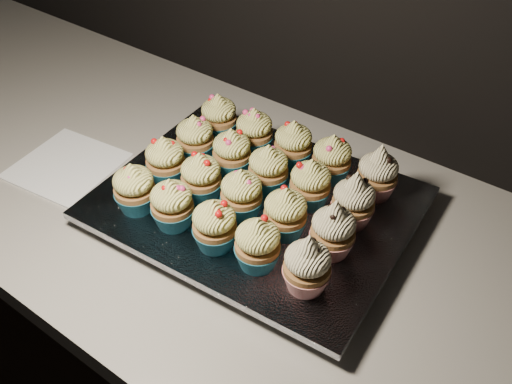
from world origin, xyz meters
TOP-DOWN VIEW (x-y plane):
  - cabinet at (0.00, 1.70)m, footprint 2.40×0.60m
  - worktop at (0.00, 1.70)m, footprint 2.44×0.64m
  - napkin at (-0.15, 1.61)m, footprint 0.18×0.18m
  - baking_tray at (0.19, 1.71)m, footprint 0.45×0.35m
  - foil_lining at (0.19, 1.71)m, footprint 0.48×0.39m
  - cupcake_0 at (0.06, 1.59)m, footprint 0.06×0.06m
  - cupcake_1 at (0.13, 1.59)m, footprint 0.06×0.06m
  - cupcake_2 at (0.20, 1.60)m, footprint 0.06×0.06m
  - cupcake_3 at (0.27, 1.60)m, footprint 0.06×0.06m
  - cupcake_4 at (0.35, 1.61)m, footprint 0.06×0.06m
  - cupcake_5 at (0.05, 1.66)m, footprint 0.06×0.06m
  - cupcake_6 at (0.12, 1.66)m, footprint 0.06×0.06m
  - cupcake_7 at (0.19, 1.67)m, footprint 0.06×0.06m
  - cupcake_8 at (0.27, 1.67)m, footprint 0.06×0.06m
  - cupcake_9 at (0.34, 1.68)m, footprint 0.06×0.06m
  - cupcake_10 at (0.05, 1.73)m, footprint 0.06×0.06m
  - cupcake_11 at (0.12, 1.74)m, footprint 0.06×0.06m
  - cupcake_12 at (0.19, 1.74)m, footprint 0.06×0.06m
  - cupcake_13 at (0.26, 1.75)m, footprint 0.06×0.06m
  - cupcake_14 at (0.33, 1.75)m, footprint 0.06×0.06m
  - cupcake_15 at (0.04, 1.81)m, footprint 0.06×0.06m
  - cupcake_16 at (0.11, 1.81)m, footprint 0.06×0.06m
  - cupcake_17 at (0.19, 1.81)m, footprint 0.06×0.06m
  - cupcake_18 at (0.26, 1.82)m, footprint 0.06×0.06m
  - cupcake_19 at (0.33, 1.83)m, footprint 0.06×0.06m

SIDE VIEW (x-z plane):
  - cabinet at x=0.00m, z-range 0.00..0.86m
  - worktop at x=0.00m, z-range 0.86..0.90m
  - napkin at x=-0.15m, z-range 0.90..0.90m
  - baking_tray at x=0.19m, z-range 0.90..0.92m
  - foil_lining at x=0.19m, z-range 0.92..0.93m
  - cupcake_0 at x=0.06m, z-range 0.93..1.01m
  - cupcake_1 at x=0.13m, z-range 0.93..1.01m
  - cupcake_2 at x=0.20m, z-range 0.93..1.01m
  - cupcake_3 at x=0.27m, z-range 0.93..1.01m
  - cupcake_5 at x=0.05m, z-range 0.93..1.01m
  - cupcake_6 at x=0.12m, z-range 0.93..1.01m
  - cupcake_7 at x=0.19m, z-range 0.93..1.01m
  - cupcake_8 at x=0.27m, z-range 0.93..1.01m
  - cupcake_10 at x=0.05m, z-range 0.93..1.01m
  - cupcake_11 at x=0.12m, z-range 0.93..1.01m
  - cupcake_12 at x=0.19m, z-range 0.93..1.01m
  - cupcake_13 at x=0.26m, z-range 0.93..1.01m
  - cupcake_15 at x=0.04m, z-range 0.93..1.01m
  - cupcake_16 at x=0.11m, z-range 0.93..1.01m
  - cupcake_17 at x=0.19m, z-range 0.93..1.01m
  - cupcake_18 at x=0.26m, z-range 0.93..1.01m
  - cupcake_4 at x=0.35m, z-range 0.93..1.02m
  - cupcake_9 at x=0.34m, z-range 0.93..1.02m
  - cupcake_14 at x=0.33m, z-range 0.93..1.02m
  - cupcake_19 at x=0.33m, z-range 0.93..1.02m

